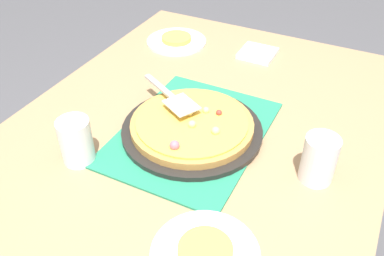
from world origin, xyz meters
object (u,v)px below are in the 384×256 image
object	(u,v)px
napkin_stack	(258,53)
cup_near	(76,141)
plate_near_left	(176,41)
cup_far	(319,159)
pizza	(192,124)
pizza_server	(172,97)
served_slice_left	(176,38)
plate_far_right	(205,254)
served_slice_right	(205,251)
pizza_pan	(192,130)

from	to	relation	value
napkin_stack	cup_near	bearing A→B (deg)	163.32
cup_near	plate_near_left	bearing A→B (deg)	7.43
cup_near	cup_far	world-z (taller)	same
pizza	pizza_server	world-z (taller)	pizza_server
served_slice_left	plate_near_left	bearing A→B (deg)	0.00
plate_far_right	served_slice_right	distance (m)	0.01
pizza	cup_far	distance (m)	0.34
plate_far_right	cup_far	xyz separation A→B (m)	(0.32, -0.14, 0.06)
served_slice_left	cup_far	bearing A→B (deg)	-127.05
pizza	cup_near	xyz separation A→B (m)	(-0.22, 0.21, 0.03)
plate_near_left	served_slice_right	bearing A→B (deg)	-148.23
pizza_server	cup_near	bearing A→B (deg)	155.57
plate_near_left	plate_far_right	size ratio (longest dim) A/B	1.00
pizza	plate_near_left	size ratio (longest dim) A/B	1.50
served_slice_right	cup_far	bearing A→B (deg)	-24.06
plate_far_right	napkin_stack	world-z (taller)	napkin_stack
served_slice_left	cup_near	bearing A→B (deg)	-172.57
pizza	cup_far	bearing A→B (deg)	-93.07
pizza_pan	served_slice_left	bearing A→B (deg)	32.70
plate_near_left	plate_far_right	xyz separation A→B (m)	(-0.79, -0.49, 0.00)
pizza_pan	plate_far_right	world-z (taller)	pizza_pan
pizza_pan	pizza	xyz separation A→B (m)	(-0.00, -0.00, 0.02)
plate_near_left	napkin_stack	bearing A→B (deg)	-82.22
pizza	pizza_server	xyz separation A→B (m)	(0.05, 0.09, 0.03)
plate_near_left	served_slice_right	world-z (taller)	served_slice_right
pizza	napkin_stack	xyz separation A→B (m)	(0.50, -0.01, -0.03)
pizza_pan	pizza_server	bearing A→B (deg)	61.50
served_slice_left	plate_far_right	bearing A→B (deg)	-148.23
plate_far_right	served_slice_left	distance (m)	0.93
cup_near	pizza_server	bearing A→B (deg)	-24.43
served_slice_left	cup_near	distance (m)	0.69
pizza	plate_far_right	xyz separation A→B (m)	(-0.33, -0.20, -0.03)
cup_far	pizza_server	xyz separation A→B (m)	(0.07, 0.42, 0.01)
plate_near_left	cup_near	distance (m)	0.69
plate_far_right	pizza_server	bearing A→B (deg)	36.56
pizza	cup_near	size ratio (longest dim) A/B	2.75
cup_far	plate_near_left	bearing A→B (deg)	52.95
pizza	pizza_server	bearing A→B (deg)	61.35
plate_far_right	cup_near	world-z (taller)	cup_near
plate_near_left	pizza_server	xyz separation A→B (m)	(-0.41, -0.21, 0.06)
pizza_pan	cup_near	bearing A→B (deg)	136.65
served_slice_right	napkin_stack	bearing A→B (deg)	12.67
pizza_pan	plate_near_left	world-z (taller)	pizza_pan
napkin_stack	plate_far_right	bearing A→B (deg)	-167.33
served_slice_left	cup_far	world-z (taller)	cup_far
served_slice_left	napkin_stack	xyz separation A→B (m)	(0.04, -0.30, -0.01)
served_slice_left	napkin_stack	world-z (taller)	served_slice_left
plate_near_left	pizza	bearing A→B (deg)	-147.30
served_slice_right	cup_far	xyz separation A→B (m)	(0.32, -0.14, 0.04)
cup_near	napkin_stack	bearing A→B (deg)	-16.68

